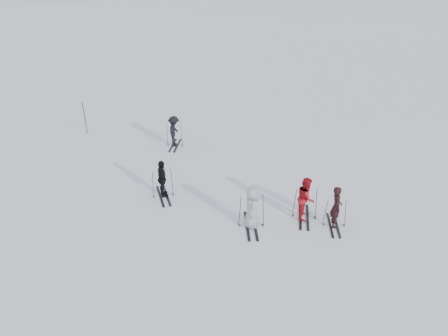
{
  "coord_description": "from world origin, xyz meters",
  "views": [
    {
      "loc": [
        -7.6,
        -12.56,
        9.42
      ],
      "look_at": [
        0.0,
        1.0,
        1.0
      ],
      "focal_mm": 35.0,
      "sensor_mm": 36.0,
      "label": 1
    }
  ],
  "objects_px": {
    "skier_grey": "(252,208)",
    "skier_uphill_left": "(162,179)",
    "skier_near_dark": "(336,207)",
    "piste_marker": "(85,118)",
    "skier_red": "(306,199)",
    "skier_uphill_far": "(174,132)"
  },
  "relations": [
    {
      "from": "skier_uphill_far",
      "to": "skier_near_dark",
      "type": "bearing_deg",
      "value": -129.21
    },
    {
      "from": "skier_uphill_left",
      "to": "skier_red",
      "type": "bearing_deg",
      "value": -122.13
    },
    {
      "from": "skier_grey",
      "to": "piste_marker",
      "type": "xyz_separation_m",
      "value": [
        -3.15,
        11.26,
        0.08
      ]
    },
    {
      "from": "piste_marker",
      "to": "skier_near_dark",
      "type": "bearing_deg",
      "value": -65.5
    },
    {
      "from": "skier_grey",
      "to": "skier_uphill_left",
      "type": "bearing_deg",
      "value": 56.79
    },
    {
      "from": "skier_red",
      "to": "skier_uphill_left",
      "type": "height_order",
      "value": "skier_red"
    },
    {
      "from": "skier_near_dark",
      "to": "skier_uphill_left",
      "type": "xyz_separation_m",
      "value": [
        -4.64,
        4.91,
        -0.02
      ]
    },
    {
      "from": "skier_uphill_left",
      "to": "skier_uphill_far",
      "type": "bearing_deg",
      "value": -16.88
    },
    {
      "from": "skier_uphill_left",
      "to": "piste_marker",
      "type": "relative_size",
      "value": 0.89
    },
    {
      "from": "skier_red",
      "to": "skier_near_dark",
      "type": "bearing_deg",
      "value": -110.02
    },
    {
      "from": "skier_grey",
      "to": "skier_uphill_left",
      "type": "relative_size",
      "value": 1.02
    },
    {
      "from": "skier_grey",
      "to": "skier_uphill_far",
      "type": "xyz_separation_m",
      "value": [
        0.32,
        7.61,
        -0.03
      ]
    },
    {
      "from": "skier_uphill_far",
      "to": "piste_marker",
      "type": "xyz_separation_m",
      "value": [
        -3.47,
        3.65,
        0.11
      ]
    },
    {
      "from": "skier_uphill_left",
      "to": "skier_uphill_far",
      "type": "xyz_separation_m",
      "value": [
        2.32,
        4.14,
        -0.02
      ]
    },
    {
      "from": "skier_uphill_left",
      "to": "skier_uphill_far",
      "type": "relative_size",
      "value": 1.02
    },
    {
      "from": "skier_near_dark",
      "to": "skier_grey",
      "type": "height_order",
      "value": "same"
    },
    {
      "from": "skier_uphill_left",
      "to": "piste_marker",
      "type": "distance_m",
      "value": 7.88
    },
    {
      "from": "skier_uphill_left",
      "to": "piste_marker",
      "type": "xyz_separation_m",
      "value": [
        -1.15,
        7.79,
        0.1
      ]
    },
    {
      "from": "skier_uphill_far",
      "to": "skier_grey",
      "type": "bearing_deg",
      "value": -146.01
    },
    {
      "from": "skier_red",
      "to": "skier_grey",
      "type": "bearing_deg",
      "value": 113.75
    },
    {
      "from": "skier_red",
      "to": "skier_uphill_far",
      "type": "bearing_deg",
      "value": 49.33
    },
    {
      "from": "skier_near_dark",
      "to": "piste_marker",
      "type": "distance_m",
      "value": 13.96
    }
  ]
}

